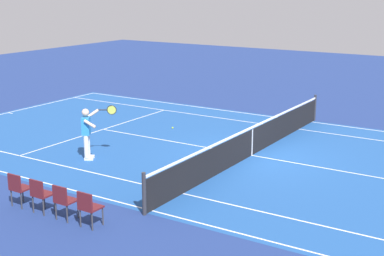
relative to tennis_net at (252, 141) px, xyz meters
name	(u,v)px	position (x,y,z in m)	size (l,w,h in m)	color
ground_plane	(251,155)	(0.00, 0.00, -0.49)	(60.00, 60.00, 0.00)	navy
court_slab	(251,155)	(0.00, 0.00, -0.49)	(24.20, 11.40, 0.00)	#1E4C93
court_line_markings	(251,155)	(0.00, 0.00, -0.49)	(23.85, 11.05, 0.01)	white
tennis_net	(252,141)	(0.00, 0.00, 0.00)	(0.10, 11.70, 1.08)	#2D2D33
tennis_player_near	(87,131)	(4.25, 3.15, 0.44)	(0.82, 1.04, 1.70)	white
tennis_ball	(173,128)	(4.19, -1.55, -0.46)	(0.07, 0.07, 0.07)	#CCE01E
spectator_chair_0	(89,206)	(0.63, 7.06, 0.03)	(0.44, 0.44, 0.88)	#38383D
spectator_chair_1	(64,199)	(1.41, 7.06, 0.03)	(0.44, 0.44, 0.88)	#38383D
spectator_chair_2	(41,193)	(2.19, 7.06, 0.03)	(0.44, 0.44, 0.88)	#38383D
spectator_chair_3	(19,187)	(2.97, 7.06, 0.03)	(0.44, 0.44, 0.88)	#38383D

